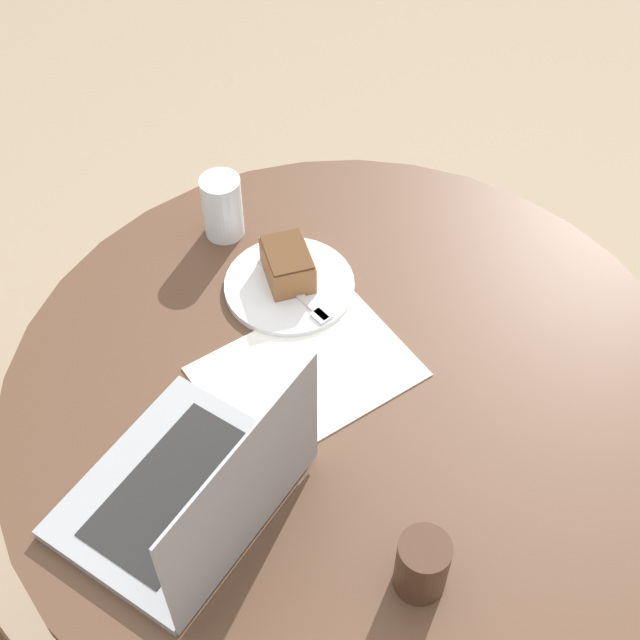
# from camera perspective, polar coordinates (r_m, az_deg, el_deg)

# --- Properties ---
(ground_plane) EXTENTS (12.00, 12.00, 0.00)m
(ground_plane) POSITION_cam_1_polar(r_m,az_deg,el_deg) (1.98, 1.51, -17.08)
(ground_plane) COLOR gray
(dining_table) EXTENTS (1.05, 1.05, 0.75)m
(dining_table) POSITION_cam_1_polar(r_m,az_deg,el_deg) (1.48, 1.95, -8.67)
(dining_table) COLOR #4C3323
(dining_table) RESTS_ON ground_plane
(paper_document) EXTENTS (0.38, 0.35, 0.00)m
(paper_document) POSITION_cam_1_polar(r_m,az_deg,el_deg) (1.34, -0.88, -3.38)
(paper_document) COLOR white
(paper_document) RESTS_ON dining_table
(plate) EXTENTS (0.21, 0.21, 0.01)m
(plate) POSITION_cam_1_polar(r_m,az_deg,el_deg) (1.45, -1.97, 2.23)
(plate) COLOR silver
(plate) RESTS_ON dining_table
(cake_slice) EXTENTS (0.12, 0.12, 0.06)m
(cake_slice) POSITION_cam_1_polar(r_m,az_deg,el_deg) (1.43, -2.09, 3.58)
(cake_slice) COLOR brown
(cake_slice) RESTS_ON plate
(fork) EXTENTS (0.09, 0.16, 0.00)m
(fork) POSITION_cam_1_polar(r_m,az_deg,el_deg) (1.42, -1.29, 1.56)
(fork) COLOR silver
(fork) RESTS_ON plate
(coffee_glass) EXTENTS (0.07, 0.07, 0.10)m
(coffee_glass) POSITION_cam_1_polar(r_m,az_deg,el_deg) (1.14, 6.55, -15.32)
(coffee_glass) COLOR #3D2619
(coffee_glass) RESTS_ON dining_table
(water_glass) EXTENTS (0.07, 0.07, 0.12)m
(water_glass) POSITION_cam_1_polar(r_m,az_deg,el_deg) (1.51, -6.27, 7.22)
(water_glass) COLOR silver
(water_glass) RESTS_ON dining_table
(laptop) EXTENTS (0.34, 0.29, 0.25)m
(laptop) POSITION_cam_1_polar(r_m,az_deg,el_deg) (1.20, -8.03, -10.94)
(laptop) COLOR gray
(laptop) RESTS_ON dining_table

